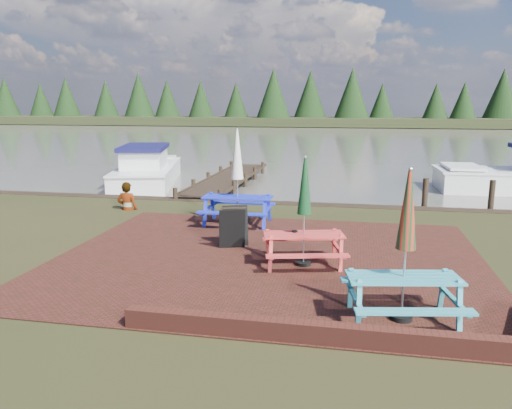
{
  "coord_description": "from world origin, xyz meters",
  "views": [
    {
      "loc": [
        1.72,
        -9.04,
        3.28
      ],
      "look_at": [
        -0.44,
        1.87,
        1.0
      ],
      "focal_mm": 35.0,
      "sensor_mm": 36.0,
      "label": 1
    }
  ],
  "objects_px": {
    "picnic_table_red": "(304,229)",
    "picnic_table_blue": "(237,192)",
    "picnic_table_teal": "(404,270)",
    "person": "(126,182)",
    "chalkboard": "(234,227)",
    "boat_jetty": "(147,171)",
    "jetty": "(228,178)"
  },
  "relations": [
    {
      "from": "picnic_table_red",
      "to": "person",
      "type": "relative_size",
      "value": 1.29
    },
    {
      "from": "picnic_table_blue",
      "to": "person",
      "type": "bearing_deg",
      "value": 162.14
    },
    {
      "from": "picnic_table_red",
      "to": "boat_jetty",
      "type": "height_order",
      "value": "picnic_table_red"
    },
    {
      "from": "chalkboard",
      "to": "boat_jetty",
      "type": "distance_m",
      "value": 11.01
    },
    {
      "from": "chalkboard",
      "to": "jetty",
      "type": "distance_m",
      "value": 9.92
    },
    {
      "from": "picnic_table_teal",
      "to": "picnic_table_blue",
      "type": "distance_m",
      "value": 6.71
    },
    {
      "from": "jetty",
      "to": "picnic_table_red",
      "type": "bearing_deg",
      "value": -67.97
    },
    {
      "from": "picnic_table_teal",
      "to": "chalkboard",
      "type": "height_order",
      "value": "picnic_table_teal"
    },
    {
      "from": "picnic_table_blue",
      "to": "picnic_table_teal",
      "type": "bearing_deg",
      "value": -55.58
    },
    {
      "from": "chalkboard",
      "to": "jetty",
      "type": "xyz_separation_m",
      "value": [
        -2.57,
        9.58,
        -0.37
      ]
    },
    {
      "from": "picnic_table_teal",
      "to": "picnic_table_blue",
      "type": "height_order",
      "value": "picnic_table_blue"
    },
    {
      "from": "picnic_table_blue",
      "to": "boat_jetty",
      "type": "bearing_deg",
      "value": 127.96
    },
    {
      "from": "chalkboard",
      "to": "picnic_table_teal",
      "type": "bearing_deg",
      "value": -62.71
    },
    {
      "from": "picnic_table_teal",
      "to": "jetty",
      "type": "relative_size",
      "value": 0.26
    },
    {
      "from": "boat_jetty",
      "to": "person",
      "type": "height_order",
      "value": "person"
    },
    {
      "from": "picnic_table_teal",
      "to": "picnic_table_red",
      "type": "relative_size",
      "value": 1.05
    },
    {
      "from": "picnic_table_teal",
      "to": "person",
      "type": "xyz_separation_m",
      "value": [
        -7.67,
        6.65,
        0.05
      ]
    },
    {
      "from": "picnic_table_red",
      "to": "picnic_table_blue",
      "type": "relative_size",
      "value": 0.86
    },
    {
      "from": "picnic_table_teal",
      "to": "picnic_table_red",
      "type": "height_order",
      "value": "picnic_table_teal"
    },
    {
      "from": "picnic_table_blue",
      "to": "person",
      "type": "xyz_separation_m",
      "value": [
        -3.8,
        1.17,
        -0.04
      ]
    },
    {
      "from": "picnic_table_teal",
      "to": "person",
      "type": "relative_size",
      "value": 1.35
    },
    {
      "from": "chalkboard",
      "to": "boat_jetty",
      "type": "xyz_separation_m",
      "value": [
        -6.06,
        9.19,
        -0.12
      ]
    },
    {
      "from": "picnic_table_teal",
      "to": "picnic_table_blue",
      "type": "bearing_deg",
      "value": 114.84
    },
    {
      "from": "jetty",
      "to": "person",
      "type": "height_order",
      "value": "person"
    },
    {
      "from": "picnic_table_teal",
      "to": "chalkboard",
      "type": "distance_m",
      "value": 4.79
    },
    {
      "from": "picnic_table_blue",
      "to": "person",
      "type": "height_order",
      "value": "picnic_table_blue"
    },
    {
      "from": "person",
      "to": "picnic_table_blue",
      "type": "bearing_deg",
      "value": 159.62
    },
    {
      "from": "picnic_table_red",
      "to": "person",
      "type": "height_order",
      "value": "picnic_table_red"
    },
    {
      "from": "picnic_table_blue",
      "to": "chalkboard",
      "type": "xyz_separation_m",
      "value": [
        0.42,
        -2.17,
        -0.42
      ]
    },
    {
      "from": "picnic_table_red",
      "to": "picnic_table_blue",
      "type": "bearing_deg",
      "value": 110.53
    },
    {
      "from": "picnic_table_red",
      "to": "boat_jetty",
      "type": "bearing_deg",
      "value": 113.96
    },
    {
      "from": "jetty",
      "to": "picnic_table_teal",
      "type": "bearing_deg",
      "value": -64.95
    }
  ]
}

